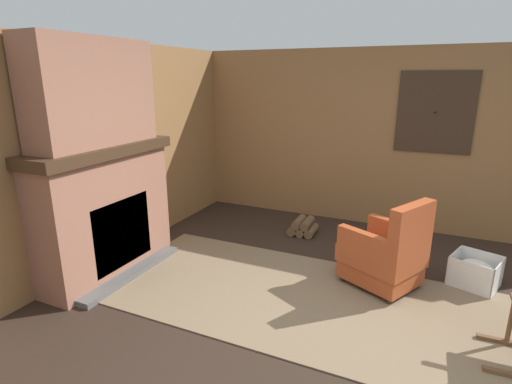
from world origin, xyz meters
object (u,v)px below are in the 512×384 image
at_px(storage_case, 123,133).
at_px(firewood_stack, 303,227).
at_px(laundry_basket, 475,271).
at_px(oil_lamp_vase, 47,144).
at_px(decorative_plate_on_mantel, 98,132).
at_px(armchair, 385,255).

bearing_deg(storage_case, firewood_stack, 42.58).
relative_size(laundry_basket, storage_case, 2.56).
xyz_separation_m(oil_lamp_vase, storage_case, (0.00, 0.95, -0.02)).
relative_size(firewood_stack, oil_lamp_vase, 1.46).
relative_size(storage_case, decorative_plate_on_mantel, 0.87).
bearing_deg(laundry_basket, armchair, -154.19).
xyz_separation_m(firewood_stack, storage_case, (-1.62, -1.49, 1.36)).
bearing_deg(laundry_basket, storage_case, -166.48).
bearing_deg(storage_case, laundry_basket, 13.52).
relative_size(firewood_stack, laundry_basket, 0.69).
bearing_deg(oil_lamp_vase, laundry_basket, 26.62).
relative_size(laundry_basket, oil_lamp_vase, 2.12).
height_order(firewood_stack, laundry_basket, laundry_basket).
relative_size(firewood_stack, storage_case, 1.76).
bearing_deg(laundry_basket, firewood_stack, 163.06).
bearing_deg(firewood_stack, decorative_plate_on_mantel, -132.02).
bearing_deg(storage_case, oil_lamp_vase, -90.01).
xyz_separation_m(storage_case, decorative_plate_on_mantel, (-0.02, -0.33, 0.05)).
bearing_deg(armchair, laundry_basket, -127.55).
xyz_separation_m(armchair, laundry_basket, (0.84, 0.40, -0.19)).
distance_m(firewood_stack, oil_lamp_vase, 3.23).
height_order(oil_lamp_vase, storage_case, oil_lamp_vase).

